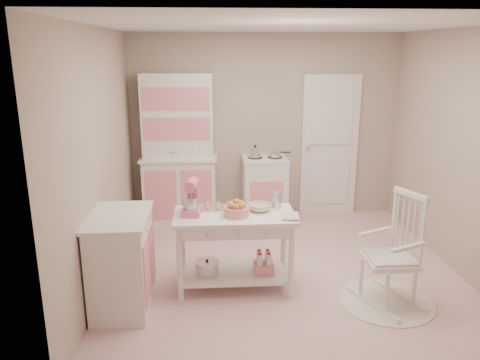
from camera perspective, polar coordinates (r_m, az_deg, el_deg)
name	(u,v)px	position (r m, az deg, el deg)	size (l,w,h in m)	color
room_shell	(287,123)	(4.83, 5.72, 6.93)	(3.84, 3.84, 2.62)	#D6868C
door	(330,146)	(6.94, 10.87, 4.12)	(0.82, 0.05, 2.04)	white
hutch	(178,149)	(6.52, -7.52, 3.72)	(1.06, 0.50, 2.08)	white
stove	(265,189)	(6.65, 3.01, -1.11)	(0.62, 0.57, 0.92)	white
base_cabinet	(122,262)	(4.57, -14.21, -9.62)	(0.54, 0.84, 0.92)	white
lace_rug	(386,301)	(4.91, 17.33, -13.93)	(0.92, 0.92, 0.01)	white
rocking_chair	(390,250)	(4.68, 17.87, -8.11)	(0.48, 0.72, 1.10)	white
work_table	(234,251)	(4.79, -0.68, -8.66)	(1.20, 0.60, 0.80)	white
stand_mixer	(191,198)	(4.61, -5.94, -2.18)	(0.20, 0.28, 0.34)	pink
cookie_tray	(219,208)	(4.81, -2.60, -3.38)	(0.34, 0.24, 0.02)	silver
bread_basket	(237,211)	(4.58, -0.41, -3.84)	(0.25, 0.25, 0.09)	pink
mixing_bowl	(260,207)	(4.73, 2.41, -3.34)	(0.23, 0.23, 0.07)	beige
metal_pitcher	(276,200)	(4.81, 4.45, -2.44)	(0.10, 0.10, 0.17)	silver
recipe_book	(281,216)	(4.57, 5.05, -4.40)	(0.17, 0.23, 0.02)	beige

